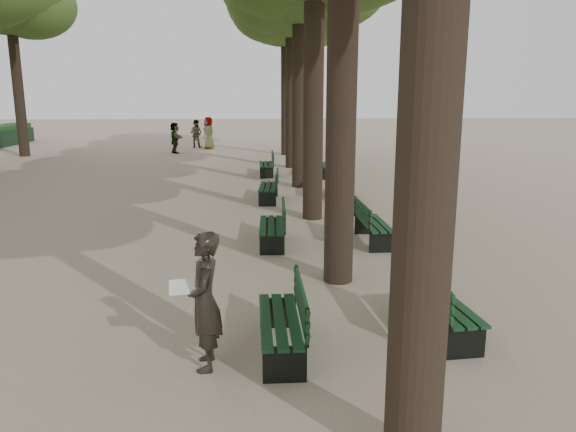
{
  "coord_description": "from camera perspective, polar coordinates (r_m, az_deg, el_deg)",
  "views": [
    {
      "loc": [
        0.12,
        -6.55,
        3.36
      ],
      "look_at": [
        0.6,
        3.0,
        1.2
      ],
      "focal_mm": 35.0,
      "sensor_mm": 36.0,
      "label": 1
    }
  ],
  "objects": [
    {
      "name": "ground",
      "position": [
        7.36,
        -3.61,
        -14.45
      ],
      "size": [
        120.0,
        120.0,
        0.0
      ],
      "primitive_type": "plane",
      "color": "tan",
      "rests_on": "ground"
    },
    {
      "name": "tree_central_5",
      "position": [
        29.89,
        -0.21,
        20.99
      ],
      "size": [
        6.0,
        6.0,
        9.95
      ],
      "color": "#33261C",
      "rests_on": "ground"
    },
    {
      "name": "bench_left_0",
      "position": [
        7.45,
        -0.74,
        -11.77
      ],
      "size": [
        0.6,
        1.81,
        0.92
      ],
      "color": "black",
      "rests_on": "ground"
    },
    {
      "name": "bench_left_1",
      "position": [
        12.36,
        -1.64,
        -1.74
      ],
      "size": [
        0.61,
        1.81,
        0.92
      ],
      "color": "black",
      "rests_on": "ground"
    },
    {
      "name": "bench_left_2",
      "position": [
        17.25,
        -2.01,
        2.41
      ],
      "size": [
        0.68,
        1.83,
        0.92
      ],
      "color": "black",
      "rests_on": "ground"
    },
    {
      "name": "bench_left_3",
      "position": [
        22.47,
        -2.22,
        4.83
      ],
      "size": [
        0.58,
        1.8,
        0.92
      ],
      "color": "black",
      "rests_on": "ground"
    },
    {
      "name": "bench_right_0",
      "position": [
        8.28,
        15.24,
        -9.65
      ],
      "size": [
        0.76,
        1.85,
        0.92
      ],
      "color": "black",
      "rests_on": "ground"
    },
    {
      "name": "bench_right_1",
      "position": [
        12.68,
        8.65,
        -1.51
      ],
      "size": [
        0.62,
        1.82,
        0.92
      ],
      "color": "black",
      "rests_on": "ground"
    },
    {
      "name": "bench_right_2",
      "position": [
        17.94,
        5.23,
        2.77
      ],
      "size": [
        0.68,
        1.83,
        0.92
      ],
      "color": "black",
      "rests_on": "ground"
    },
    {
      "name": "bench_right_3",
      "position": [
        22.19,
        3.67,
        4.71
      ],
      "size": [
        0.69,
        1.83,
        0.92
      ],
      "color": "black",
      "rests_on": "ground"
    },
    {
      "name": "man_with_map",
      "position": [
        6.93,
        -8.45,
        -8.56
      ],
      "size": [
        0.63,
        0.71,
        1.72
      ],
      "color": "black",
      "rests_on": "ground"
    },
    {
      "name": "pedestrian_c",
      "position": [
        31.37,
        15.34,
        7.76
      ],
      "size": [
        0.93,
        1.01,
        1.76
      ],
      "primitive_type": "imported",
      "rotation": [
        0.0,
        0.0,
        0.87
      ],
      "color": "#262628",
      "rests_on": "ground"
    },
    {
      "name": "pedestrian_d",
      "position": [
        32.91,
        -8.05,
        8.35
      ],
      "size": [
        0.81,
        0.94,
        1.83
      ],
      "primitive_type": "imported",
      "rotation": [
        0.0,
        0.0,
        5.33
      ],
      "color": "#262628",
      "rests_on": "ground"
    },
    {
      "name": "pedestrian_e",
      "position": [
        30.98,
        -11.42,
        7.79
      ],
      "size": [
        0.91,
        1.52,
        1.64
      ],
      "primitive_type": "imported",
      "rotation": [
        0.0,
        0.0,
        1.99
      ],
      "color": "#262628",
      "rests_on": "ground"
    },
    {
      "name": "pedestrian_a",
      "position": [
        33.78,
        -9.33,
        8.25
      ],
      "size": [
        0.85,
        0.57,
        1.63
      ],
      "primitive_type": "imported",
      "rotation": [
        0.0,
        0.0,
        2.8
      ],
      "color": "#262628",
      "rests_on": "ground"
    }
  ]
}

